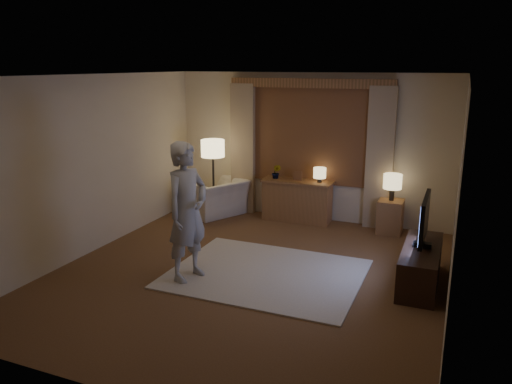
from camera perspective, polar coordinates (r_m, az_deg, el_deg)
The scene contains 13 objects.
room at distance 6.83m, azimuth 0.77°, elevation 2.58°, with size 5.04×5.54×2.64m.
rug at distance 6.78m, azimuth 1.16°, elevation -9.30°, with size 2.50×2.00×0.02m, color beige.
sideboard at distance 8.94m, azimuth 4.71°, elevation -1.10°, with size 1.20×0.40×0.70m, color brown.
picture_frame at distance 8.83m, azimuth 4.77°, elevation 1.71°, with size 0.16×0.02×0.20m, color brown.
plant at distance 8.95m, azimuth 2.34°, elevation 2.24°, with size 0.17×0.13×0.30m, color #999999.
table_lamp_sideboard at distance 8.70m, azimuth 7.29°, elevation 2.11°, with size 0.22×0.22×0.30m.
floor_lamp at distance 8.93m, azimuth -4.96°, elevation 4.50°, with size 0.42×0.42×1.44m.
armchair at distance 9.31m, azimuth -4.60°, elevation -0.58°, with size 1.02×0.89×0.66m, color beige.
side_table at distance 8.58m, azimuth 15.08°, elevation -2.73°, with size 0.40×0.40×0.56m, color brown.
table_lamp_side at distance 8.43m, azimuth 15.34°, elevation 1.09°, with size 0.30×0.30×0.44m.
tv_stand at distance 6.74m, azimuth 18.28°, elevation -7.99°, with size 0.45×1.40×0.50m, color black.
tv at distance 6.54m, azimuth 18.69°, elevation -3.01°, with size 0.22×0.91×0.66m.
person at distance 6.40m, azimuth -7.85°, elevation -2.23°, with size 0.65×0.43×1.80m, color #AEA8A1.
Camera 1 is at (2.48, -5.71, 2.74)m, focal length 35.00 mm.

